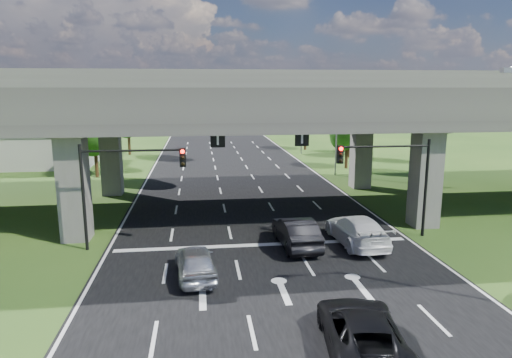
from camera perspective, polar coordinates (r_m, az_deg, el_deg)
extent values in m
plane|color=#264616|center=(23.56, 2.19, -11.10)|extent=(160.00, 160.00, 0.00)
cube|color=black|center=(32.93, -0.65, -4.48)|extent=(18.00, 120.00, 0.03)
cube|color=#373432|center=(33.68, -1.07, 9.66)|extent=(80.00, 15.00, 2.00)
cube|color=slate|center=(26.48, 0.64, 12.45)|extent=(80.00, 0.50, 1.00)
cube|color=slate|center=(40.89, -2.20, 12.05)|extent=(80.00, 0.50, 1.00)
cube|color=slate|center=(28.98, -21.85, -0.40)|extent=(1.60, 1.60, 7.00)
cube|color=slate|center=(40.53, -17.67, 3.02)|extent=(1.60, 1.60, 7.00)
cube|color=slate|center=(31.60, 20.46, 0.61)|extent=(1.60, 1.60, 7.00)
cube|color=slate|center=(42.45, 13.01, 3.62)|extent=(1.60, 1.60, 7.00)
cube|color=black|center=(26.67, -4.80, 4.87)|extent=(0.85, 0.06, 0.85)
cube|color=black|center=(27.33, 5.77, 5.01)|extent=(0.85, 0.06, 0.85)
cube|color=#9E9E99|center=(61.15, -28.69, 3.38)|extent=(20.00, 10.00, 4.00)
cylinder|color=black|center=(29.49, 20.45, -1.10)|extent=(0.18, 0.18, 6.00)
cylinder|color=black|center=(27.90, 15.79, 3.94)|extent=(5.50, 0.12, 0.12)
cube|color=black|center=(26.83, 10.47, 3.03)|extent=(0.35, 0.28, 1.05)
sphere|color=#FF0C05|center=(26.63, 10.60, 3.73)|extent=(0.22, 0.22, 0.22)
cylinder|color=black|center=(26.94, -20.76, -2.25)|extent=(0.18, 0.18, 6.00)
cylinder|color=black|center=(25.96, -15.24, 3.44)|extent=(5.50, 0.12, 0.12)
cube|color=black|center=(25.59, -9.14, 2.68)|extent=(0.35, 0.28, 1.05)
sphere|color=#FF0C05|center=(25.38, -9.18, 3.41)|extent=(0.22, 0.22, 0.22)
cube|color=gray|center=(19.06, 29.11, 11.79)|extent=(0.60, 0.25, 0.18)
cylinder|color=gray|center=(47.78, 10.05, 6.38)|extent=(0.16, 0.16, 10.00)
cylinder|color=gray|center=(47.19, 8.47, 12.08)|extent=(3.00, 0.10, 0.10)
cube|color=gray|center=(46.82, 6.66, 12.01)|extent=(0.60, 0.25, 0.18)
cylinder|color=gray|center=(63.20, 5.76, 7.66)|extent=(0.16, 0.16, 10.00)
cylinder|color=gray|center=(62.76, 4.48, 11.95)|extent=(3.00, 0.10, 0.10)
cube|color=gray|center=(62.47, 3.10, 11.88)|extent=(0.60, 0.25, 0.18)
cylinder|color=black|center=(49.15, -19.34, 2.11)|extent=(0.36, 0.36, 3.30)
sphere|color=#245015|center=(48.79, -19.57, 5.59)|extent=(4.50, 4.50, 4.50)
sphere|color=#245015|center=(48.31, -19.29, 7.16)|extent=(3.60, 3.60, 3.60)
sphere|color=#245015|center=(49.33, -19.75, 4.58)|extent=(3.30, 3.30, 3.30)
cylinder|color=black|center=(57.57, -20.62, 3.06)|extent=(0.36, 0.36, 2.86)
sphere|color=#245015|center=(57.28, -20.81, 5.64)|extent=(3.90, 3.90, 3.90)
sphere|color=#245015|center=(56.81, -20.56, 6.80)|extent=(3.12, 3.12, 3.12)
sphere|color=#245015|center=(57.81, -20.95, 4.89)|extent=(2.86, 2.86, 2.86)
cylinder|color=black|center=(64.57, -15.57, 4.49)|extent=(0.36, 0.36, 3.52)
sphere|color=#245015|center=(64.29, -15.73, 7.32)|extent=(4.80, 4.80, 4.80)
sphere|color=#245015|center=(63.86, -15.48, 8.61)|extent=(3.84, 3.84, 3.84)
sphere|color=#245015|center=(64.80, -15.89, 6.49)|extent=(3.52, 3.52, 3.52)
cylinder|color=black|center=(52.72, 11.25, 3.00)|extent=(0.36, 0.36, 3.08)
sphere|color=#245015|center=(52.39, 11.36, 6.03)|extent=(4.20, 4.20, 4.20)
sphere|color=#245015|center=(52.14, 11.94, 7.37)|extent=(3.36, 3.36, 3.36)
sphere|color=#245015|center=(52.76, 10.88, 5.16)|extent=(3.08, 3.08, 3.08)
cylinder|color=black|center=(61.19, 11.57, 4.01)|extent=(0.36, 0.36, 2.86)
sphere|color=#245015|center=(60.93, 11.66, 6.44)|extent=(3.90, 3.90, 3.90)
sphere|color=#245015|center=(60.69, 12.16, 7.51)|extent=(3.12, 3.12, 3.12)
sphere|color=#245015|center=(61.28, 11.25, 5.75)|extent=(2.86, 2.86, 2.86)
cylinder|color=black|center=(67.71, 6.19, 5.05)|extent=(0.36, 0.36, 3.30)
sphere|color=#245015|center=(67.45, 6.24, 7.58)|extent=(4.50, 4.50, 4.50)
sphere|color=#245015|center=(67.18, 6.66, 8.71)|extent=(3.60, 3.60, 3.60)
sphere|color=#245015|center=(67.83, 5.90, 6.85)|extent=(3.30, 3.30, 3.30)
imported|color=silver|center=(22.41, -7.57, -10.22)|extent=(2.23, 4.63, 1.52)
imported|color=black|center=(26.34, 5.03, -6.63)|extent=(2.02, 5.23, 1.70)
imported|color=white|center=(27.31, 12.47, -6.24)|extent=(2.60, 5.85, 1.67)
imported|color=black|center=(16.80, 13.11, -18.11)|extent=(3.30, 5.88, 1.55)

